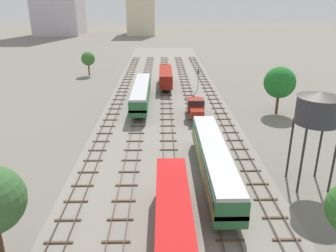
{
  "coord_description": "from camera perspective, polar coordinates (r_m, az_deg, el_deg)",
  "views": [
    {
      "loc": [
        -0.86,
        2.96,
        18.84
      ],
      "look_at": [
        0.0,
        48.67,
        1.5
      ],
      "focal_mm": 35.82,
      "sensor_mm": 36.0,
      "label": 1
    }
  ],
  "objects": [
    {
      "name": "lineside_tree_2",
      "position": [
        60.75,
        18.48,
        7.03
      ],
      "size": [
        5.38,
        5.38,
        8.22
      ],
      "color": "#4C331E",
      "rests_on": "ground"
    },
    {
      "name": "lineside_tree_3",
      "position": [
        90.83,
        -13.45,
        11.07
      ],
      "size": [
        3.54,
        3.54,
        6.19
      ],
      "color": "#4C331E",
      "rests_on": "ground"
    },
    {
      "name": "ballast_bed",
      "position": [
        56.29,
        -0.14,
        1.22
      ],
      "size": [
        22.95,
        176.0,
        0.01
      ],
      "primitive_type": "cube",
      "color": "gray",
      "rests_on": "ground"
    },
    {
      "name": "track_far_left",
      "position": [
        57.83,
        -9.59,
        1.6
      ],
      "size": [
        2.4,
        126.0,
        0.29
      ],
      "color": "#47382D",
      "rests_on": "ground"
    },
    {
      "name": "signal_post_nearest",
      "position": [
        74.26,
        5.16,
        8.37
      ],
      "size": [
        0.28,
        0.47,
        4.65
      ],
      "color": "gray",
      "rests_on": "ground"
    },
    {
      "name": "ground_plane",
      "position": [
        56.29,
        -0.14,
        1.22
      ],
      "size": [
        480.0,
        480.0,
        0.0
      ],
      "primitive_type": "plane",
      "color": "slate"
    },
    {
      "name": "freight_boxcar_centre_left_nearest",
      "position": [
        28.46,
        0.89,
        -14.39
      ],
      "size": [
        2.87,
        14.0,
        3.6
      ],
      "color": "red",
      "rests_on": "ground"
    },
    {
      "name": "track_centre_left",
      "position": [
        57.19,
        -0.16,
        1.68
      ],
      "size": [
        2.4,
        126.0,
        0.29
      ],
      "color": "#47382D",
      "rests_on": "ground"
    },
    {
      "name": "diesel_railcar_centre_near",
      "position": [
        36.81,
        7.82,
        -5.62
      ],
      "size": [
        2.96,
        20.5,
        3.8
      ],
      "color": "#286638",
      "rests_on": "ground"
    },
    {
      "name": "track_centre_right",
      "position": [
        58.11,
        9.23,
        1.72
      ],
      "size": [
        2.4,
        126.0,
        0.29
      ],
      "color": "#47382D",
      "rests_on": "ground"
    },
    {
      "name": "track_left",
      "position": [
        57.32,
        -4.9,
        1.65
      ],
      "size": [
        2.4,
        126.0,
        0.29
      ],
      "color": "#47382D",
      "rests_on": "ground"
    },
    {
      "name": "diesel_railcar_left_midfar",
      "position": [
        62.61,
        -4.61,
        5.67
      ],
      "size": [
        2.96,
        20.5,
        3.8
      ],
      "color": "#286638",
      "rests_on": "ground"
    },
    {
      "name": "skyline_tower_1",
      "position": [
        200.25,
        -4.51,
        19.45
      ],
      "size": [
        15.2,
        25.44,
        28.81
      ],
      "color": "beige",
      "rests_on": "ground"
    },
    {
      "name": "track_centre",
      "position": [
        57.46,
        4.57,
        1.71
      ],
      "size": [
        2.4,
        126.0,
        0.29
      ],
      "color": "#47382D",
      "rests_on": "ground"
    },
    {
      "name": "water_tower",
      "position": [
        36.72,
        24.25,
        2.66
      ],
      "size": [
        4.58,
        4.58,
        10.33
      ],
      "color": "#2D2826",
      "rests_on": "ground"
    },
    {
      "name": "shunter_loco_centre_mid",
      "position": [
        56.53,
        4.66,
        3.38
      ],
      "size": [
        2.74,
        8.46,
        3.1
      ],
      "color": "maroon",
      "rests_on": "ground"
    },
    {
      "name": "freight_boxcar_centre_left_far",
      "position": [
        76.78,
        -0.41,
        8.45
      ],
      "size": [
        2.87,
        14.0,
        3.6
      ],
      "color": "maroon",
      "rests_on": "ground"
    }
  ]
}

